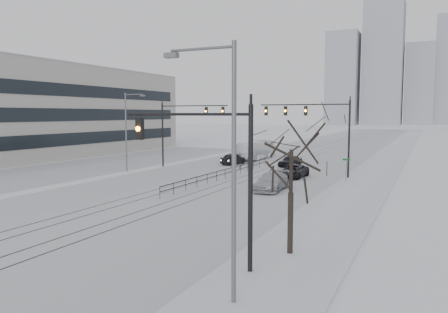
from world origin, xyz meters
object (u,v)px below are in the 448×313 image
at_px(sedan_sb_inner, 233,159).
at_px(sedan_nb_front, 293,171).
at_px(traffic_mast_near, 215,163).
at_px(bare_tree, 291,161).
at_px(sedan_nb_far, 290,161).
at_px(sedan_nb_right, 272,182).
at_px(box_truck, 256,150).
at_px(sedan_sb_outer, 235,157).

height_order(sedan_sb_inner, sedan_nb_front, sedan_sb_inner).
bearing_deg(traffic_mast_near, bare_tree, 51.24).
distance_m(bare_tree, sedan_nb_far, 35.43).
distance_m(sedan_nb_right, box_truck, 26.41).
distance_m(sedan_sb_outer, sedan_nb_front, 16.23).
bearing_deg(sedan_nb_front, traffic_mast_near, -78.39).
xyz_separation_m(sedan_sb_inner, sedan_sb_outer, (-1.04, 2.94, -0.12)).
distance_m(sedan_sb_outer, sedan_nb_right, 22.93).
bearing_deg(sedan_nb_right, sedan_nb_front, 90.54).
bearing_deg(sedan_nb_front, sedan_sb_outer, 137.87).
bearing_deg(sedan_sb_outer, sedan_nb_right, 112.14).
relative_size(sedan_sb_inner, sedan_sb_outer, 1.15).
xyz_separation_m(sedan_nb_right, sedan_nb_far, (-3.54, 17.39, -0.06)).
bearing_deg(sedan_nb_right, traffic_mast_near, -80.50).
bearing_deg(box_truck, sedan_nb_right, 115.72).
distance_m(traffic_mast_near, box_truck, 46.08).
bearing_deg(bare_tree, box_truck, 113.13).
relative_size(bare_tree, sedan_nb_far, 1.46).
bearing_deg(sedan_nb_front, bare_tree, -71.92).
relative_size(traffic_mast_near, sedan_sb_inner, 1.60).
relative_size(traffic_mast_near, sedan_nb_far, 1.68).
bearing_deg(sedan_nb_right, sedan_sb_outer, 119.15).
xyz_separation_m(bare_tree, sedan_nb_right, (-6.57, 16.36, -3.72)).
bearing_deg(box_truck, traffic_mast_near, 110.66).
height_order(sedan_sb_outer, sedan_nb_front, sedan_nb_front).
xyz_separation_m(sedan_sb_outer, sedan_nb_right, (12.08, -19.49, 0.14)).
xyz_separation_m(sedan_sb_outer, box_truck, (1.36, 4.64, 0.70)).
relative_size(bare_tree, sedan_sb_inner, 1.39).
bearing_deg(sedan_sb_outer, box_truck, -115.98).
xyz_separation_m(traffic_mast_near, sedan_sb_outer, (-16.24, 38.85, -3.94)).
bearing_deg(sedan_sb_outer, sedan_nb_far, 156.54).
bearing_deg(sedan_sb_inner, sedan_nb_front, 148.81).
distance_m(sedan_sb_inner, sedan_nb_far, 7.54).
relative_size(sedan_nb_right, box_truck, 0.56).
distance_m(bare_tree, sedan_sb_outer, 40.59).
relative_size(bare_tree, sedan_nb_front, 1.25).
bearing_deg(box_truck, sedan_sb_inner, 89.38).
relative_size(bare_tree, sedan_nb_right, 1.15).
height_order(sedan_nb_right, box_truck, box_truck).
distance_m(bare_tree, sedan_sb_inner, 37.51).
xyz_separation_m(sedan_sb_inner, sedan_nb_right, (11.04, -16.55, 0.02)).
bearing_deg(bare_tree, sedan_nb_far, 106.69).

